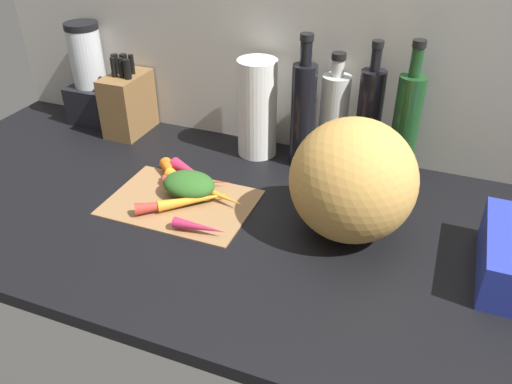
# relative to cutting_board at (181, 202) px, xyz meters

# --- Properties ---
(ground_plane) EXTENTS (1.70, 0.80, 0.03)m
(ground_plane) POSITION_rel_cutting_board_xyz_m (0.10, 0.01, -0.02)
(ground_plane) COLOR black
(wall_back) EXTENTS (1.70, 0.03, 0.60)m
(wall_back) POSITION_rel_cutting_board_xyz_m (0.10, 0.39, 0.30)
(wall_back) COLOR #BCB7AD
(wall_back) RESTS_ON ground_plane
(cutting_board) EXTENTS (0.34, 0.24, 0.01)m
(cutting_board) POSITION_rel_cutting_board_xyz_m (0.00, 0.00, 0.00)
(cutting_board) COLOR #997047
(cutting_board) RESTS_ON ground_plane
(carrot_0) EXTENTS (0.13, 0.11, 0.03)m
(carrot_0) POSITION_rel_cutting_board_xyz_m (-0.01, -0.05, 0.02)
(carrot_0) COLOR red
(carrot_0) RESTS_ON cutting_board
(carrot_1) EXTENTS (0.16, 0.07, 0.03)m
(carrot_1) POSITION_rel_cutting_board_xyz_m (0.07, 0.04, 0.02)
(carrot_1) COLOR orange
(carrot_1) RESTS_ON cutting_board
(carrot_2) EXTENTS (0.13, 0.08, 0.03)m
(carrot_2) POSITION_rel_cutting_board_xyz_m (-0.02, 0.10, 0.02)
(carrot_2) COLOR #B2264C
(carrot_2) RESTS_ON cutting_board
(carrot_3) EXTENTS (0.09, 0.10, 0.03)m
(carrot_3) POSITION_rel_cutting_board_xyz_m (-0.08, 0.08, 0.02)
(carrot_3) COLOR orange
(carrot_3) RESTS_ON cutting_board
(carrot_4) EXTENTS (0.14, 0.10, 0.03)m
(carrot_4) POSITION_rel_cutting_board_xyz_m (-0.01, 0.04, 0.02)
(carrot_4) COLOR orange
(carrot_4) RESTS_ON cutting_board
(carrot_5) EXTENTS (0.12, 0.03, 0.03)m
(carrot_5) POSITION_rel_cutting_board_xyz_m (0.10, -0.09, 0.02)
(carrot_5) COLOR #B2264C
(carrot_5) RESTS_ON cutting_board
(carrot_6) EXTENTS (0.16, 0.13, 0.03)m
(carrot_6) POSITION_rel_cutting_board_xyz_m (0.04, -0.00, 0.02)
(carrot_6) COLOR orange
(carrot_6) RESTS_ON cutting_board
(carrot_7) EXTENTS (0.17, 0.07, 0.02)m
(carrot_7) POSITION_rel_cutting_board_xyz_m (0.00, 0.08, 0.01)
(carrot_7) COLOR red
(carrot_7) RESTS_ON cutting_board
(carrot_greens_pile) EXTENTS (0.13, 0.10, 0.05)m
(carrot_greens_pile) POSITION_rel_cutting_board_xyz_m (0.01, 0.03, 0.03)
(carrot_greens_pile) COLOR #2D6023
(carrot_greens_pile) RESTS_ON cutting_board
(winter_squash) EXTENTS (0.26, 0.25, 0.26)m
(winter_squash) POSITION_rel_cutting_board_xyz_m (0.39, 0.03, 0.13)
(winter_squash) COLOR gold
(winter_squash) RESTS_ON ground_plane
(knife_block) EXTENTS (0.10, 0.16, 0.23)m
(knife_block) POSITION_rel_cutting_board_xyz_m (-0.32, 0.29, 0.09)
(knife_block) COLOR brown
(knife_block) RESTS_ON ground_plane
(blender_appliance) EXTENTS (0.13, 0.13, 0.30)m
(blender_appliance) POSITION_rel_cutting_board_xyz_m (-0.47, 0.32, 0.13)
(blender_appliance) COLOR black
(blender_appliance) RESTS_ON ground_plane
(paper_towel_roll) EXTENTS (0.10, 0.10, 0.26)m
(paper_towel_roll) POSITION_rel_cutting_board_xyz_m (0.08, 0.30, 0.13)
(paper_towel_roll) COLOR white
(paper_towel_roll) RESTS_ON ground_plane
(bottle_0) EXTENTS (0.06, 0.06, 0.35)m
(bottle_0) POSITION_rel_cutting_board_xyz_m (0.21, 0.29, 0.14)
(bottle_0) COLOR black
(bottle_0) RESTS_ON ground_plane
(bottle_1) EXTENTS (0.07, 0.07, 0.30)m
(bottle_1) POSITION_rel_cutting_board_xyz_m (0.28, 0.33, 0.12)
(bottle_1) COLOR silver
(bottle_1) RESTS_ON ground_plane
(bottle_2) EXTENTS (0.06, 0.06, 0.34)m
(bottle_2) POSITION_rel_cutting_board_xyz_m (0.37, 0.32, 0.14)
(bottle_2) COLOR black
(bottle_2) RESTS_ON ground_plane
(bottle_3) EXTENTS (0.06, 0.06, 0.36)m
(bottle_3) POSITION_rel_cutting_board_xyz_m (0.46, 0.29, 0.14)
(bottle_3) COLOR #19421E
(bottle_3) RESTS_ON ground_plane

